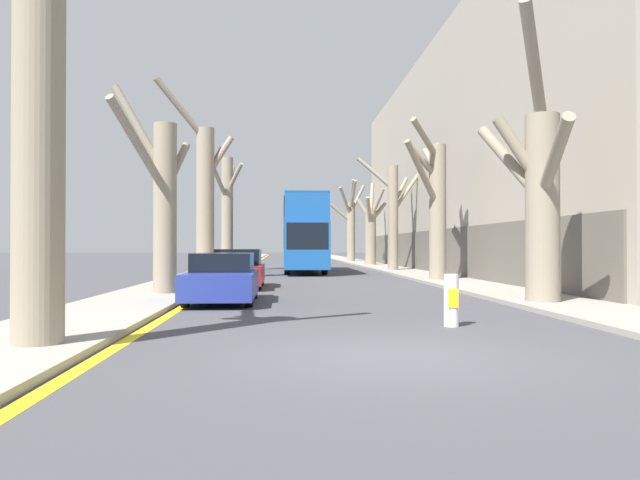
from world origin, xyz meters
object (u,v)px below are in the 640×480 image
at_px(street_tree_left_1, 162,200).
at_px(double_decker_bus, 304,231).
at_px(street_tree_right_3, 371,230).
at_px(street_tree_right_4, 351,224).
at_px(street_tree_left_0, 37,97).
at_px(parked_car_0, 223,279).
at_px(street_tree_right_1, 436,203).
at_px(parked_car_1, 238,269).
at_px(street_tree_right_0, 540,194).
at_px(street_tree_left_2, 205,196).
at_px(street_tree_left_3, 227,210).
at_px(street_tree_right_2, 393,213).
at_px(traffic_bollard, 451,300).

xyz_separation_m(street_tree_left_1, double_decker_bus, (5.02, 18.32, -0.50)).
xyz_separation_m(street_tree_right_3, double_decker_bus, (-5.78, -11.50, -0.39)).
xyz_separation_m(street_tree_right_3, street_tree_right_4, (-0.31, 11.91, 0.86)).
bearing_deg(street_tree_left_0, parked_car_0, 76.00).
distance_m(street_tree_right_1, street_tree_right_3, 22.50).
height_order(street_tree_right_4, parked_car_1, street_tree_right_4).
distance_m(street_tree_left_0, street_tree_right_0, 12.27).
height_order(street_tree_left_2, street_tree_right_3, street_tree_left_2).
bearing_deg(street_tree_right_1, street_tree_left_1, -144.98).
xyz_separation_m(street_tree_left_3, parked_car_0, (1.87, -22.72, -3.23)).
height_order(street_tree_right_2, parked_car_0, street_tree_right_2).
bearing_deg(double_decker_bus, street_tree_right_1, -63.71).
xyz_separation_m(street_tree_left_0, parked_car_0, (2.00, 8.01, -3.15)).
relative_size(street_tree_right_1, street_tree_right_4, 0.86).
xyz_separation_m(street_tree_left_0, street_tree_left_3, (0.13, 30.73, 0.08)).
relative_size(parked_car_0, traffic_bollard, 4.32).
bearing_deg(street_tree_right_2, double_decker_bus, -174.25).
relative_size(street_tree_left_2, parked_car_0, 2.12).
relative_size(street_tree_left_0, street_tree_right_1, 1.13).
relative_size(street_tree_right_2, traffic_bollard, 7.00).
distance_m(street_tree_left_0, street_tree_right_3, 41.29).
bearing_deg(street_tree_left_0, street_tree_right_2, 69.91).
height_order(street_tree_left_1, street_tree_right_2, street_tree_right_2).
xyz_separation_m(street_tree_right_1, street_tree_right_3, (0.35, 22.49, -0.55)).
xyz_separation_m(street_tree_right_4, double_decker_bus, (-5.46, -23.40, -1.25)).
relative_size(street_tree_right_4, parked_car_1, 1.77).
relative_size(street_tree_right_1, street_tree_right_2, 0.97).
height_order(double_decker_bus, parked_car_1, double_decker_bus).
relative_size(double_decker_bus, parked_car_1, 2.60).
bearing_deg(double_decker_bus, traffic_bollard, -85.54).
relative_size(street_tree_right_2, parked_car_0, 1.62).
distance_m(street_tree_right_1, double_decker_bus, 12.30).
bearing_deg(street_tree_right_3, street_tree_left_1, -109.90).
relative_size(street_tree_right_3, double_decker_bus, 0.57).
distance_m(street_tree_left_0, traffic_bollard, 8.10).
bearing_deg(parked_car_0, double_decker_bus, 81.74).
bearing_deg(street_tree_right_3, street_tree_right_1, -90.88).
distance_m(street_tree_right_0, parked_car_0, 8.88).
bearing_deg(street_tree_right_2, parked_car_1, -120.33).
relative_size(street_tree_right_1, street_tree_right_3, 1.02).
bearing_deg(street_tree_left_0, traffic_bollard, 19.48).
height_order(street_tree_right_1, traffic_bollard, street_tree_right_1).
xyz_separation_m(street_tree_left_1, street_tree_left_3, (0.19, 20.68, 0.87)).
bearing_deg(street_tree_left_1, traffic_bollard, -47.16).
relative_size(street_tree_left_3, parked_car_0, 1.64).
bearing_deg(street_tree_left_0, street_tree_right_0, 31.62).
height_order(street_tree_left_1, double_decker_bus, street_tree_left_1).
height_order(street_tree_left_0, parked_car_1, street_tree_left_0).
distance_m(street_tree_right_1, street_tree_right_4, 34.40).
xyz_separation_m(street_tree_right_2, street_tree_right_3, (0.14, 10.93, -0.72)).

